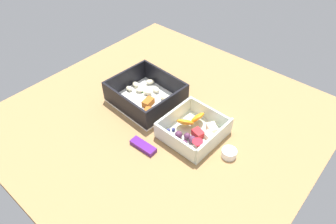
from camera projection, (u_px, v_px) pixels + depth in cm
name	position (u px, v px, depth cm)	size (l,w,h in cm)	color
table_surface	(163.00, 119.00, 84.47)	(80.00, 80.00, 2.00)	#9E7547
pasta_container	(146.00, 96.00, 87.14)	(19.17, 17.43, 6.58)	white
fruit_bowl	(193.00, 131.00, 77.45)	(14.03, 14.84, 4.90)	silver
candy_bar	(143.00, 146.00, 75.11)	(7.00, 2.40, 1.20)	#51197A
paper_cup_liner	(230.00, 152.00, 73.18)	(3.65, 3.65, 1.96)	white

